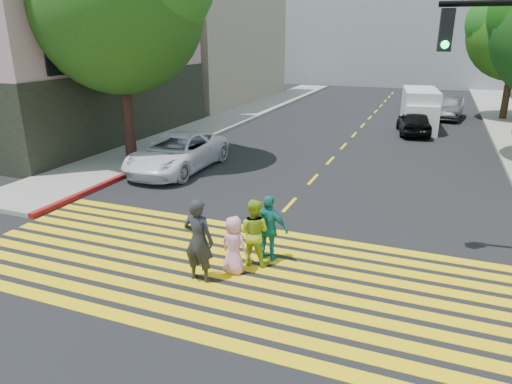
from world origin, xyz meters
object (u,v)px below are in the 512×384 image
Objects in this scene: pedestrian_woman at (253,232)px; white_van at (419,111)px; white_sedan at (177,153)px; dark_car_near at (414,122)px; dark_car_parked at (449,108)px; pedestrian_child at (234,245)px; pedestrian_extra at (269,229)px; pedestrian_man at (199,240)px; silver_car at (422,101)px.

white_van is at bearing -101.02° from pedestrian_woman.
white_sedan reaches higher than dark_car_near.
dark_car_parked is at bearing 59.23° from white_sedan.
pedestrian_woman is 1.19× the size of pedestrian_child.
pedestrian_extra is 23.74m from dark_car_parked.
dark_car_near is (8.52, 11.14, -0.05)m from white_sedan.
dark_car_near is at bearing -91.82° from pedestrian_extra.
pedestrian_woman is at bearing -105.13° from white_van.
pedestrian_man is 1.17× the size of pedestrian_extra.
white_van reaches higher than pedestrian_woman.
pedestrian_woman is 0.33× the size of white_van.
pedestrian_child is at bearing -132.45° from pedestrian_man.
dark_car_parked is at bearing -116.27° from dark_car_near.
pedestrian_man reaches higher than silver_car.
pedestrian_child is 8.98m from white_sedan.
pedestrian_man is at bearing 59.09° from pedestrian_child.
pedestrian_man is 20.68m from white_van.
white_van reaches higher than pedestrian_man.
pedestrian_extra is 0.33× the size of white_van.
dark_car_near is 9.13m from silver_car.
pedestrian_man is 0.87m from pedestrian_child.
dark_car_parked is 4.82m from white_van.
white_sedan is 22.01m from silver_car.
white_sedan is 1.05× the size of white_van.
white_sedan and silver_car have the same top height.
pedestrian_man is at bearing -96.27° from dark_car_parked.
pedestrian_child is 24.71m from dark_car_parked.
pedestrian_woman is 0.38× the size of dark_car_parked.
silver_car reaches higher than pedestrian_child.
silver_car is at bearing 126.86° from dark_car_parked.
pedestrian_woman is 0.31× the size of white_sedan.
pedestrian_woman is at bearing -47.22° from white_sedan.
white_sedan is (-5.64, 6.99, 0.04)m from pedestrian_child.
silver_car is (2.67, 26.71, -0.09)m from pedestrian_woman.
white_van is at bearing 56.03° from white_sedan.
dark_car_parked is at bearing 122.33° from silver_car.
silver_car is at bearing 84.03° from white_van.
pedestrian_woman is 8.73m from white_sedan.
pedestrian_woman is at bearing 56.22° from pedestrian_extra.
dark_car_near is at bearing -98.73° from pedestrian_man.
dark_car_near is (2.62, 17.58, -0.14)m from pedestrian_woman.
pedestrian_woman reaches higher than dark_car_near.
pedestrian_man is 19.05m from dark_car_near.
dark_car_parked is at bearing 62.45° from white_van.
pedestrian_extra is 19.04m from white_van.
pedestrian_child is at bearing 64.94° from pedestrian_extra.
pedestrian_extra is 0.33× the size of silver_car.
pedestrian_man is at bearing 84.10° from silver_car.
pedestrian_woman is 0.99× the size of pedestrian_extra.
white_van reaches higher than white_sedan.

